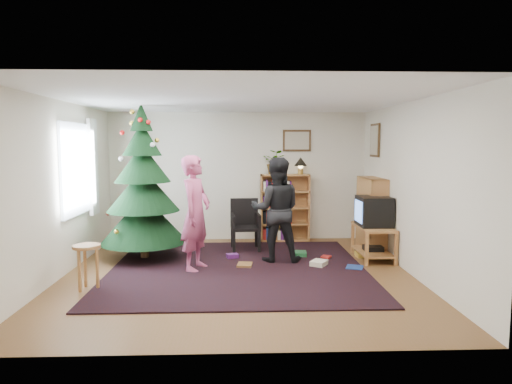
{
  "coord_description": "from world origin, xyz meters",
  "views": [
    {
      "loc": [
        0.02,
        -6.44,
        1.88
      ],
      "look_at": [
        0.3,
        0.99,
        1.1
      ],
      "focal_mm": 32.0,
      "sensor_mm": 36.0,
      "label": 1
    }
  ],
  "objects_px": {
    "picture_right": "(375,140)",
    "person_by_chair": "(276,210)",
    "armchair": "(245,223)",
    "picture_back": "(297,141)",
    "christmas_tree": "(143,195)",
    "bookshelf_right": "(371,214)",
    "tv_stand": "(373,239)",
    "crt_tv": "(374,211)",
    "table_lamp": "(301,163)",
    "stool": "(87,255)",
    "potted_plant": "(275,162)",
    "bookshelf_back": "(285,207)",
    "person_standing": "(196,213)"
  },
  "relations": [
    {
      "from": "armchair",
      "to": "stool",
      "type": "bearing_deg",
      "value": -138.28
    },
    {
      "from": "armchair",
      "to": "person_by_chair",
      "type": "relative_size",
      "value": 0.54
    },
    {
      "from": "person_by_chair",
      "to": "table_lamp",
      "type": "bearing_deg",
      "value": -106.64
    },
    {
      "from": "christmas_tree",
      "to": "person_standing",
      "type": "distance_m",
      "value": 1.18
    },
    {
      "from": "bookshelf_right",
      "to": "crt_tv",
      "type": "height_order",
      "value": "bookshelf_right"
    },
    {
      "from": "bookshelf_back",
      "to": "table_lamp",
      "type": "bearing_deg",
      "value": 0.0
    },
    {
      "from": "tv_stand",
      "to": "person_by_chair",
      "type": "height_order",
      "value": "person_by_chair"
    },
    {
      "from": "picture_back",
      "to": "christmas_tree",
      "type": "distance_m",
      "value": 3.19
    },
    {
      "from": "bookshelf_right",
      "to": "person_standing",
      "type": "xyz_separation_m",
      "value": [
        -2.97,
        -1.09,
        0.2
      ]
    },
    {
      "from": "picture_back",
      "to": "person_by_chair",
      "type": "relative_size",
      "value": 0.33
    },
    {
      "from": "armchair",
      "to": "person_standing",
      "type": "height_order",
      "value": "person_standing"
    },
    {
      "from": "bookshelf_back",
      "to": "person_by_chair",
      "type": "bearing_deg",
      "value": -100.67
    },
    {
      "from": "picture_back",
      "to": "crt_tv",
      "type": "xyz_separation_m",
      "value": [
        1.07,
        -1.63,
        -1.16
      ]
    },
    {
      "from": "picture_back",
      "to": "bookshelf_back",
      "type": "xyz_separation_m",
      "value": [
        -0.24,
        -0.14,
        -1.29
      ]
    },
    {
      "from": "stool",
      "to": "person_standing",
      "type": "distance_m",
      "value": 1.65
    },
    {
      "from": "tv_stand",
      "to": "crt_tv",
      "type": "xyz_separation_m",
      "value": [
        -0.0,
        0.0,
        0.46
      ]
    },
    {
      "from": "bookshelf_back",
      "to": "armchair",
      "type": "distance_m",
      "value": 1.09
    },
    {
      "from": "christmas_tree",
      "to": "table_lamp",
      "type": "relative_size",
      "value": 7.75
    },
    {
      "from": "person_standing",
      "to": "bookshelf_back",
      "type": "bearing_deg",
      "value": -18.73
    },
    {
      "from": "crt_tv",
      "to": "table_lamp",
      "type": "height_order",
      "value": "table_lamp"
    },
    {
      "from": "christmas_tree",
      "to": "armchair",
      "type": "height_order",
      "value": "christmas_tree"
    },
    {
      "from": "picture_back",
      "to": "person_standing",
      "type": "distance_m",
      "value": 3.02
    },
    {
      "from": "picture_right",
      "to": "person_by_chair",
      "type": "bearing_deg",
      "value": -151.74
    },
    {
      "from": "tv_stand",
      "to": "stool",
      "type": "distance_m",
      "value": 4.42
    },
    {
      "from": "bookshelf_right",
      "to": "armchair",
      "type": "height_order",
      "value": "bookshelf_right"
    },
    {
      "from": "picture_right",
      "to": "stool",
      "type": "height_order",
      "value": "picture_right"
    },
    {
      "from": "armchair",
      "to": "christmas_tree",
      "type": "bearing_deg",
      "value": -165.59
    },
    {
      "from": "picture_back",
      "to": "crt_tv",
      "type": "relative_size",
      "value": 0.99
    },
    {
      "from": "picture_right",
      "to": "potted_plant",
      "type": "xyz_separation_m",
      "value": [
        -1.77,
        0.59,
        -0.42
      ]
    },
    {
      "from": "picture_back",
      "to": "armchair",
      "type": "bearing_deg",
      "value": -139.28
    },
    {
      "from": "picture_right",
      "to": "armchair",
      "type": "xyz_separation_m",
      "value": [
        -2.35,
        -0.15,
        -1.46
      ]
    },
    {
      "from": "bookshelf_back",
      "to": "crt_tv",
      "type": "bearing_deg",
      "value": -48.81
    },
    {
      "from": "christmas_tree",
      "to": "person_standing",
      "type": "relative_size",
      "value": 1.48
    },
    {
      "from": "christmas_tree",
      "to": "armchair",
      "type": "relative_size",
      "value": 2.8
    },
    {
      "from": "armchair",
      "to": "potted_plant",
      "type": "distance_m",
      "value": 1.41
    },
    {
      "from": "picture_right",
      "to": "table_lamp",
      "type": "bearing_deg",
      "value": 155.01
    },
    {
      "from": "picture_back",
      "to": "picture_right",
      "type": "relative_size",
      "value": 0.92
    },
    {
      "from": "bookshelf_back",
      "to": "person_by_chair",
      "type": "relative_size",
      "value": 0.78
    },
    {
      "from": "bookshelf_back",
      "to": "person_by_chair",
      "type": "distance_m",
      "value": 1.63
    },
    {
      "from": "tv_stand",
      "to": "stool",
      "type": "height_order",
      "value": "stool"
    },
    {
      "from": "picture_right",
      "to": "person_standing",
      "type": "height_order",
      "value": "picture_right"
    },
    {
      "from": "picture_right",
      "to": "crt_tv",
      "type": "relative_size",
      "value": 1.08
    },
    {
      "from": "picture_right",
      "to": "armchair",
      "type": "bearing_deg",
      "value": -176.23
    },
    {
      "from": "crt_tv",
      "to": "potted_plant",
      "type": "relative_size",
      "value": 1.18
    },
    {
      "from": "bookshelf_right",
      "to": "stool",
      "type": "height_order",
      "value": "bookshelf_right"
    },
    {
      "from": "christmas_tree",
      "to": "bookshelf_right",
      "type": "xyz_separation_m",
      "value": [
        3.89,
        0.38,
        -0.4
      ]
    },
    {
      "from": "picture_right",
      "to": "person_by_chair",
      "type": "xyz_separation_m",
      "value": [
        -1.87,
        -1.0,
        -1.11
      ]
    },
    {
      "from": "person_standing",
      "to": "crt_tv",
      "type": "bearing_deg",
      "value": -60.82
    },
    {
      "from": "tv_stand",
      "to": "person_by_chair",
      "type": "bearing_deg",
      "value": -176.5
    },
    {
      "from": "picture_right",
      "to": "stool",
      "type": "distance_m",
      "value": 5.23
    }
  ]
}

